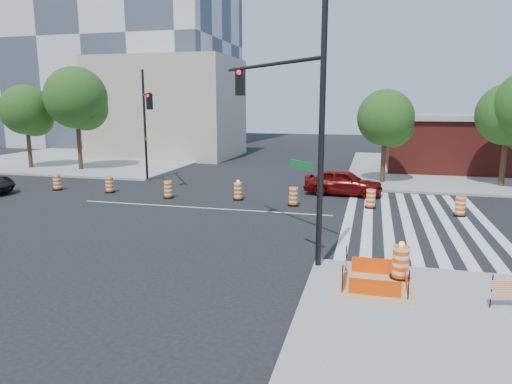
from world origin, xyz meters
TOP-DOWN VIEW (x-y plane):
  - ground at (0.00, 0.00)m, footprint 120.00×120.00m
  - sidewalk_ne at (18.00, 18.00)m, footprint 22.00×22.00m
  - sidewalk_nw at (-18.00, 18.00)m, footprint 22.00×22.00m
  - crosswalk_east at (10.95, 0.00)m, footprint 6.75×13.50m
  - lane_centerline at (0.00, 0.00)m, footprint 14.00×0.12m
  - excavation_pit at (9.00, -9.00)m, footprint 2.20×2.20m
  - brick_storefront at (18.00, 18.00)m, footprint 16.50×8.50m
  - beige_midrise at (-12.00, 22.00)m, footprint 14.00×10.00m
  - red_coupe at (7.13, 5.44)m, footprint 4.80×2.19m
  - signal_pole_se at (5.88, -6.31)m, footprint 4.71×4.86m
  - signal_pole_nw at (-6.12, 5.89)m, footprint 3.17×5.00m
  - pit_drum at (9.76, -8.31)m, footprint 0.63×0.63m
  - barricade at (12.35, -9.68)m, footprint 0.77×0.24m
  - tree_north_a at (-19.26, 10.15)m, footprint 4.13×4.13m
  - tree_north_b at (-14.52, 10.32)m, footprint 4.95×4.95m
  - tree_north_c at (9.56, 10.01)m, footprint 3.81×3.80m
  - tree_north_d at (17.18, 10.51)m, footprint 4.01×4.00m
  - median_drum_0 at (-10.85, 2.46)m, footprint 0.60×0.60m
  - median_drum_1 at (-7.10, 2.53)m, footprint 0.60×0.60m
  - median_drum_2 at (-2.81, 1.90)m, footprint 0.60×0.60m
  - median_drum_3 at (1.34, 2.42)m, footprint 0.60×0.60m
  - median_drum_4 at (4.70, 1.71)m, footprint 0.60×0.60m
  - median_drum_5 at (8.79, 2.17)m, footprint 0.60×0.60m
  - median_drum_6 at (13.11, 1.45)m, footprint 0.60×0.60m

SIDE VIEW (x-z plane):
  - ground at x=0.00m, z-range 0.00..0.00m
  - lane_centerline at x=0.00m, z-range 0.00..0.01m
  - crosswalk_east at x=10.95m, z-range 0.00..0.01m
  - sidewalk_ne at x=18.00m, z-range 0.00..0.15m
  - sidewalk_nw at x=-18.00m, z-range 0.00..0.15m
  - excavation_pit at x=9.00m, z-range -0.23..0.67m
  - median_drum_0 at x=-10.85m, z-range -0.03..0.99m
  - median_drum_1 at x=-7.10m, z-range -0.03..0.99m
  - median_drum_2 at x=-2.81m, z-range -0.03..0.99m
  - median_drum_4 at x=4.70m, z-range -0.03..0.99m
  - median_drum_5 at x=8.79m, z-range -0.03..0.99m
  - median_drum_6 at x=13.11m, z-range -0.03..0.99m
  - median_drum_3 at x=1.34m, z-range -0.10..1.08m
  - barricade at x=12.35m, z-range 0.20..1.12m
  - pit_drum at x=9.76m, z-range 0.04..1.28m
  - red_coupe at x=7.13m, z-range 0.00..1.60m
  - brick_storefront at x=18.00m, z-range 0.02..4.62m
  - tree_north_c at x=9.56m, z-range 1.10..7.56m
  - tree_north_d at x=17.18m, z-range 1.16..7.97m
  - signal_pole_nw at x=-6.12m, z-range 0.87..8.54m
  - tree_north_a at x=-19.26m, z-range 1.20..8.23m
  - beige_midrise at x=-12.00m, z-range 0.00..10.00m
  - signal_pole_se at x=5.88m, z-range 0.98..9.73m
  - tree_north_b at x=-14.52m, z-range 1.44..9.85m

